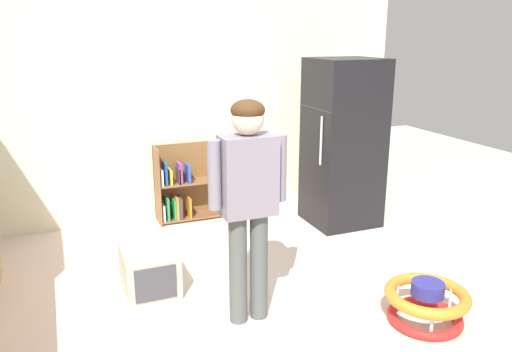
{
  "coord_description": "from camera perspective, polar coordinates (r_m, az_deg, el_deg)",
  "views": [
    {
      "loc": [
        -1.34,
        -3.14,
        2.05
      ],
      "look_at": [
        0.09,
        0.38,
        0.95
      ],
      "focal_mm": 35.5,
      "sensor_mm": 36.0,
      "label": 1
    }
  ],
  "objects": [
    {
      "name": "standing_person",
      "position": [
        3.48,
        -0.89,
        -1.77
      ],
      "size": [
        0.57,
        0.23,
        1.62
      ],
      "color": "#505553",
      "rests_on": "ground"
    },
    {
      "name": "refrigerator",
      "position": [
        5.5,
        9.78,
        3.67
      ],
      "size": [
        0.73,
        0.68,
        1.78
      ],
      "color": "black",
      "rests_on": "ground"
    },
    {
      "name": "back_wall",
      "position": [
        5.68,
        -8.28,
        8.84
      ],
      "size": [
        5.2,
        0.06,
        2.7
      ],
      "primitive_type": "cube",
      "color": "#E9E6C5",
      "rests_on": "ground"
    },
    {
      "name": "pet_carrier",
      "position": [
        4.28,
        -11.94,
        -10.22
      ],
      "size": [
        0.42,
        0.55,
        0.36
      ],
      "color": "beige",
      "rests_on": "ground"
    },
    {
      "name": "bookshelf",
      "position": [
        5.7,
        -7.79,
        -1.24
      ],
      "size": [
        0.8,
        0.28,
        0.85
      ],
      "color": "brown",
      "rests_on": "ground"
    },
    {
      "name": "baby_walker",
      "position": [
        3.96,
        18.64,
        -13.38
      ],
      "size": [
        0.6,
        0.6,
        0.32
      ],
      "color": "red",
      "rests_on": "ground"
    },
    {
      "name": "ground_plane",
      "position": [
        3.99,
        0.96,
        -14.87
      ],
      "size": [
        12.0,
        12.0,
        0.0
      ],
      "primitive_type": "plane",
      "color": "beige",
      "rests_on": "ground"
    }
  ]
}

